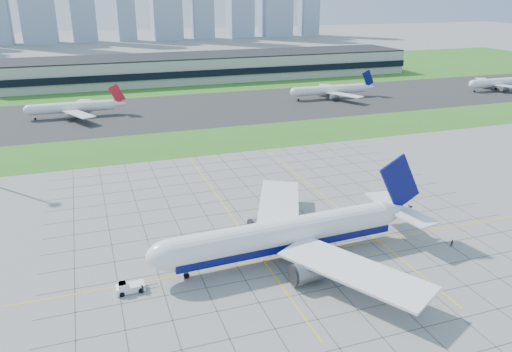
{
  "coord_description": "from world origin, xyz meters",
  "views": [
    {
      "loc": [
        -42.18,
        -89.19,
        53.72
      ],
      "look_at": [
        -0.66,
        29.65,
        7.0
      ],
      "focal_mm": 35.0,
      "sensor_mm": 36.0,
      "label": 1
    }
  ],
  "objects_px": {
    "airliner": "(287,235)",
    "distant_jet_1": "(74,107)",
    "crew_far": "(452,243)",
    "distant_jet_2": "(331,90)",
    "pushback_tug": "(129,287)",
    "crew_near": "(143,289)",
    "distant_jet_3": "(497,83)"
  },
  "relations": [
    {
      "from": "airliner",
      "to": "crew_near",
      "type": "bearing_deg",
      "value": -176.26
    },
    {
      "from": "distant_jet_1",
      "to": "distant_jet_3",
      "type": "xyz_separation_m",
      "value": [
        230.34,
        -11.53,
        -0.0
      ]
    },
    {
      "from": "crew_far",
      "to": "distant_jet_2",
      "type": "distance_m",
      "value": 165.82
    },
    {
      "from": "distant_jet_3",
      "to": "airliner",
      "type": "bearing_deg",
      "value": -143.67
    },
    {
      "from": "crew_far",
      "to": "distant_jet_2",
      "type": "relative_size",
      "value": 0.04
    },
    {
      "from": "airliner",
      "to": "distant_jet_3",
      "type": "height_order",
      "value": "airliner"
    },
    {
      "from": "crew_near",
      "to": "distant_jet_3",
      "type": "xyz_separation_m",
      "value": [
        219.22,
        142.05,
        3.57
      ]
    },
    {
      "from": "crew_near",
      "to": "airliner",
      "type": "bearing_deg",
      "value": -45.14
    },
    {
      "from": "airliner",
      "to": "crew_near",
      "type": "height_order",
      "value": "airliner"
    },
    {
      "from": "airliner",
      "to": "distant_jet_2",
      "type": "bearing_deg",
      "value": 56.85
    },
    {
      "from": "airliner",
      "to": "distant_jet_1",
      "type": "bearing_deg",
      "value": 102.84
    },
    {
      "from": "airliner",
      "to": "distant_jet_1",
      "type": "xyz_separation_m",
      "value": [
        -42.04,
        150.04,
        -0.98
      ]
    },
    {
      "from": "airliner",
      "to": "crew_far",
      "type": "xyz_separation_m",
      "value": [
        36.78,
        -7.88,
        -4.61
      ]
    },
    {
      "from": "distant_jet_1",
      "to": "airliner",
      "type": "bearing_deg",
      "value": -74.35
    },
    {
      "from": "distant_jet_1",
      "to": "distant_jet_2",
      "type": "xyz_separation_m",
      "value": [
        129.74,
        -0.16,
        0.0
      ]
    },
    {
      "from": "pushback_tug",
      "to": "distant_jet_2",
      "type": "height_order",
      "value": "distant_jet_2"
    },
    {
      "from": "crew_far",
      "to": "distant_jet_2",
      "type": "height_order",
      "value": "distant_jet_2"
    },
    {
      "from": "distant_jet_1",
      "to": "distant_jet_2",
      "type": "distance_m",
      "value": 129.74
    },
    {
      "from": "distant_jet_1",
      "to": "distant_jet_2",
      "type": "bearing_deg",
      "value": -0.07
    },
    {
      "from": "crew_near",
      "to": "crew_far",
      "type": "relative_size",
      "value": 1.06
    },
    {
      "from": "airliner",
      "to": "pushback_tug",
      "type": "xyz_separation_m",
      "value": [
        -33.3,
        -2.2,
        -4.5
      ]
    },
    {
      "from": "airliner",
      "to": "crew_near",
      "type": "distance_m",
      "value": 31.45
    },
    {
      "from": "crew_far",
      "to": "distant_jet_1",
      "type": "height_order",
      "value": "distant_jet_1"
    },
    {
      "from": "crew_far",
      "to": "distant_jet_2",
      "type": "bearing_deg",
      "value": 87.84
    },
    {
      "from": "crew_near",
      "to": "distant_jet_1",
      "type": "bearing_deg",
      "value": 42.45
    },
    {
      "from": "distant_jet_1",
      "to": "distant_jet_3",
      "type": "distance_m",
      "value": 230.63
    },
    {
      "from": "crew_far",
      "to": "distant_jet_1",
      "type": "relative_size",
      "value": 0.04
    },
    {
      "from": "pushback_tug",
      "to": "crew_near",
      "type": "height_order",
      "value": "pushback_tug"
    },
    {
      "from": "pushback_tug",
      "to": "distant_jet_1",
      "type": "distance_m",
      "value": 152.53
    },
    {
      "from": "airliner",
      "to": "crew_far",
      "type": "bearing_deg",
      "value": -14.91
    },
    {
      "from": "pushback_tug",
      "to": "crew_near",
      "type": "xyz_separation_m",
      "value": [
        2.39,
        -1.35,
        -0.05
      ]
    },
    {
      "from": "pushback_tug",
      "to": "distant_jet_1",
      "type": "xyz_separation_m",
      "value": [
        -8.73,
        152.24,
        3.52
      ]
    }
  ]
}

